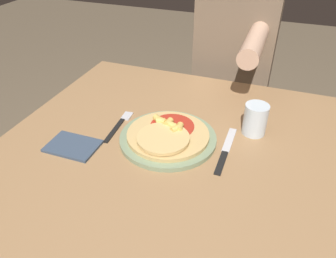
{
  "coord_description": "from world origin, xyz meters",
  "views": [
    {
      "loc": [
        0.25,
        -0.69,
        1.31
      ],
      "look_at": [
        -0.02,
        0.04,
        0.77
      ],
      "focal_mm": 35.0,
      "sensor_mm": 36.0,
      "label": 1
    }
  ],
  "objects": [
    {
      "name": "dining_table",
      "position": [
        0.0,
        0.0,
        0.62
      ],
      "size": [
        1.0,
        0.98,
        0.73
      ],
      "color": "#9E754C",
      "rests_on": "ground_plane"
    },
    {
      "name": "plate",
      "position": [
        -0.02,
        0.04,
        0.74
      ],
      "size": [
        0.29,
        0.29,
        0.01
      ],
      "color": "gray",
      "rests_on": "dining_table"
    },
    {
      "name": "napkin",
      "position": [
        -0.27,
        -0.09,
        0.74
      ],
      "size": [
        0.15,
        0.1,
        0.01
      ],
      "color": "#38475B",
      "rests_on": "dining_table"
    },
    {
      "name": "fork",
      "position": [
        -0.19,
        0.06,
        0.73
      ],
      "size": [
        0.03,
        0.18,
        0.0
      ],
      "color": "black",
      "rests_on": "dining_table"
    },
    {
      "name": "pizza",
      "position": [
        -0.02,
        0.03,
        0.76
      ],
      "size": [
        0.24,
        0.24,
        0.04
      ],
      "color": "tan",
      "rests_on": "plate"
    },
    {
      "name": "person_diner",
      "position": [
        0.06,
        0.69,
        0.72
      ],
      "size": [
        0.33,
        0.52,
        1.25
      ],
      "color": "#2D2D38",
      "rests_on": "ground_plane"
    },
    {
      "name": "knife",
      "position": [
        0.15,
        0.04,
        0.73
      ],
      "size": [
        0.02,
        0.22,
        0.0
      ],
      "color": "black",
      "rests_on": "dining_table"
    },
    {
      "name": "drinking_glass",
      "position": [
        0.21,
        0.17,
        0.78
      ],
      "size": [
        0.07,
        0.07,
        0.1
      ],
      "color": "silver",
      "rests_on": "dining_table"
    }
  ]
}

